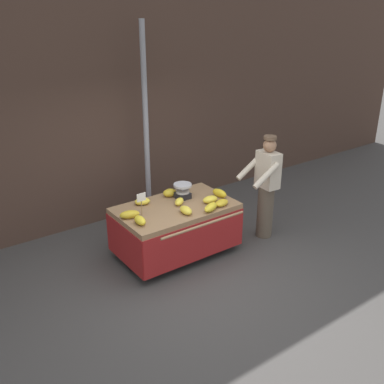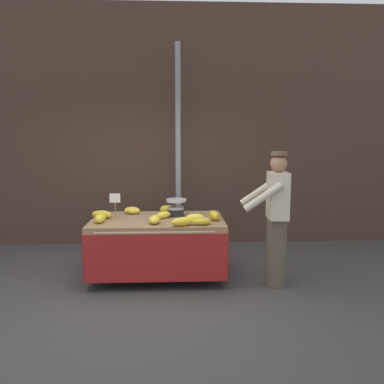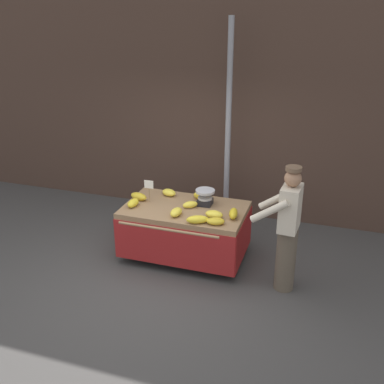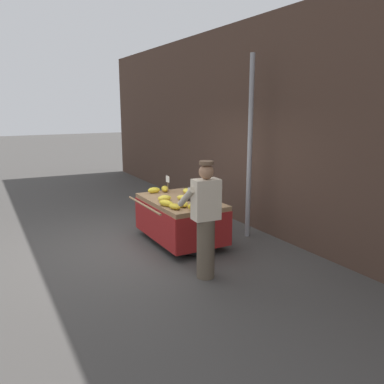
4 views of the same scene
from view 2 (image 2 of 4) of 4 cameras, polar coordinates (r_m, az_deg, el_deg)
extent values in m
plane|color=#423F3D|center=(4.74, -8.19, -15.62)|extent=(60.00, 60.00, 0.00)
cube|color=#473328|center=(6.98, -6.40, 9.38)|extent=(16.00, 0.24, 4.11)
cylinder|color=gray|center=(6.42, -2.02, 6.23)|extent=(0.09, 0.09, 3.37)
cube|color=#93704C|center=(5.25, -5.04, -4.31)|extent=(1.75, 1.05, 0.08)
cylinder|color=black|center=(5.45, -13.45, -8.46)|extent=(0.05, 0.73, 0.73)
cylinder|color=#B7B7BC|center=(5.45, -13.76, -8.45)|extent=(0.01, 0.13, 0.13)
cylinder|color=black|center=(5.38, 3.58, -8.46)|extent=(0.05, 0.73, 0.73)
cylinder|color=#B7B7BC|center=(5.38, 3.91, -8.45)|extent=(0.01, 0.13, 0.13)
cylinder|color=#4C4742|center=(5.78, -4.80, -7.28)|extent=(0.05, 0.05, 0.73)
cube|color=maroon|center=(4.83, -5.26, -9.60)|extent=(1.75, 0.02, 0.60)
cube|color=maroon|center=(5.84, -4.78, -6.46)|extent=(1.75, 0.02, 0.60)
cube|color=maroon|center=(5.44, -14.30, -7.78)|extent=(0.02, 1.05, 0.60)
cube|color=maroon|center=(5.37, 4.45, -7.77)|extent=(0.02, 1.05, 0.60)
cylinder|color=#93704C|center=(4.56, -5.42, -5.98)|extent=(1.40, 0.04, 0.04)
cube|color=black|center=(5.40, -2.30, -3.02)|extent=(0.20, 0.20, 0.09)
cylinder|color=#B7B7BC|center=(5.38, -2.31, -1.98)|extent=(0.02, 0.02, 0.11)
cylinder|color=#B7B7BC|center=(5.37, -2.31, -1.22)|extent=(0.28, 0.28, 0.04)
cylinder|color=#B7B7BC|center=(5.39, -2.30, -2.35)|extent=(0.21, 0.21, 0.03)
cylinder|color=#997A51|center=(5.30, -11.12, -2.68)|extent=(0.01, 0.01, 0.22)
cube|color=white|center=(5.26, -11.18, -0.87)|extent=(0.14, 0.01, 0.12)
ellipsoid|color=yellow|center=(4.94, -5.47, -4.02)|extent=(0.16, 0.26, 0.11)
ellipsoid|color=yellow|center=(5.59, -8.71, -2.66)|extent=(0.27, 0.23, 0.10)
ellipsoid|color=yellow|center=(5.03, 0.48, -3.76)|extent=(0.25, 0.17, 0.10)
ellipsoid|color=gold|center=(5.36, -13.01, -3.21)|extent=(0.31, 0.21, 0.11)
ellipsoid|color=yellow|center=(4.80, -1.38, -4.31)|extent=(0.32, 0.23, 0.11)
ellipsoid|color=yellow|center=(5.24, -4.20, -3.35)|extent=(0.25, 0.23, 0.09)
ellipsoid|color=gold|center=(5.57, -3.59, -2.53)|extent=(0.23, 0.18, 0.12)
ellipsoid|color=gold|center=(4.86, 1.43, -4.27)|extent=(0.27, 0.21, 0.09)
ellipsoid|color=yellow|center=(5.11, -13.24, -3.75)|extent=(0.15, 0.25, 0.11)
ellipsoid|color=gold|center=(5.13, 3.21, -3.41)|extent=(0.15, 0.28, 0.13)
cylinder|color=brown|center=(5.14, 12.14, -8.56)|extent=(0.26, 0.26, 0.88)
cube|color=beige|center=(4.98, 12.39, -0.49)|extent=(0.26, 0.40, 0.58)
sphere|color=#9E7051|center=(4.94, 12.53, 4.05)|extent=(0.21, 0.21, 0.21)
cylinder|color=brown|center=(4.93, 12.57, 5.50)|extent=(0.20, 0.20, 0.05)
cylinder|color=beige|center=(4.74, 10.33, -0.74)|extent=(0.48, 0.12, 0.37)
cylinder|color=beige|center=(5.15, 9.63, -0.02)|extent=(0.48, 0.12, 0.37)
camera|label=1|loc=(3.98, -95.93, 25.20)|focal=42.33mm
camera|label=3|loc=(2.38, 109.50, 39.74)|focal=42.18mm
camera|label=4|loc=(6.24, 69.55, 7.99)|focal=36.72mm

